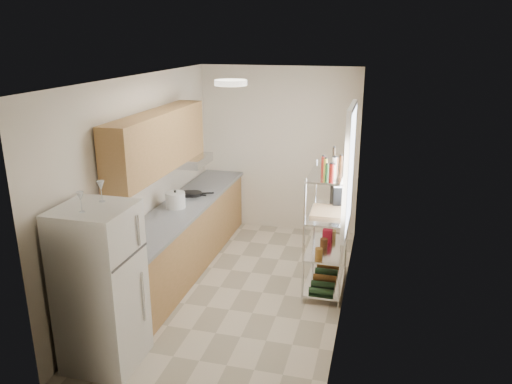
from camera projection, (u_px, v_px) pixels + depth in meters
room at (240, 191)px, 5.84m from camera, size 2.52×4.42×2.62m
counter_run at (184, 236)px, 6.72m from camera, size 0.63×3.51×0.90m
upper_cabinets at (158, 142)px, 6.03m from camera, size 0.33×2.20×0.72m
range_hood at (189, 160)px, 6.88m from camera, size 0.50×0.60×0.12m
window at (349, 169)px, 5.79m from camera, size 0.06×1.00×1.46m
bakers_rack at (328, 205)px, 5.93m from camera, size 0.45×0.90×1.73m
ceiling_dome at (231, 83)px, 5.17m from camera, size 0.34×0.34×0.05m
refrigerator at (101, 287)px, 4.65m from camera, size 0.66×0.66×1.59m
wine_glass_a at (101, 191)px, 4.52m from camera, size 0.07×0.07×0.20m
wine_glass_b at (81, 202)px, 4.26m from camera, size 0.07×0.07×0.18m
rice_cooker at (175, 200)px, 6.44m from camera, size 0.25×0.25×0.21m
frying_pan_large at (188, 194)px, 6.96m from camera, size 0.25×0.25×0.04m
frying_pan_small at (194, 194)px, 6.95m from camera, size 0.30×0.30×0.05m
cutting_board at (327, 211)px, 5.96m from camera, size 0.38×0.48×0.03m
espresso_machine at (338, 194)px, 6.18m from camera, size 0.22×0.28×0.28m
storage_bag at (328, 235)px, 6.26m from camera, size 0.11×0.15×0.17m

